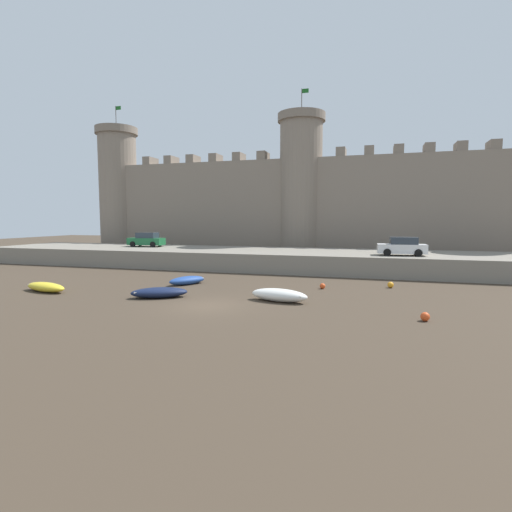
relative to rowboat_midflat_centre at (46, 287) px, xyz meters
name	(u,v)px	position (x,y,z in m)	size (l,w,h in m)	color
ground_plane	(208,306)	(12.56, -0.92, -0.33)	(160.00, 160.00, 0.00)	#423528
quay_road	(281,259)	(12.56, 17.52, 0.56)	(65.57, 10.00, 1.78)	gray
castle	(301,198)	(12.55, 28.45, 7.24)	(59.47, 5.90, 20.98)	gray
rowboat_midflat_centre	(46,287)	(0.00, 0.00, 0.00)	(3.93, 2.03, 0.63)	yellow
rowboat_foreground_centre	(159,292)	(8.62, 0.35, 0.01)	(3.76, 2.83, 0.66)	#141E3D
rowboat_foreground_right	(279,295)	(16.21, 1.41, 0.07)	(3.82, 1.97, 0.78)	silver
rowboat_near_channel_right	(187,280)	(8.01, 5.53, 0.00)	(2.56, 3.17, 0.63)	#234793
mooring_buoy_off_centre	(391,285)	(22.87, 8.39, -0.11)	(0.44, 0.44, 0.44)	orange
mooring_buoy_mid_mud	(425,317)	(24.16, -1.09, -0.11)	(0.44, 0.44, 0.44)	#E04C1E
mooring_buoy_near_channel	(323,286)	(18.18, 6.57, -0.13)	(0.40, 0.40, 0.40)	#E04C1E
car_quay_centre_west	(402,247)	(24.01, 15.37, 2.22)	(4.19, 2.05, 1.62)	silver
car_quay_west	(147,240)	(-3.74, 18.80, 2.22)	(4.19, 2.05, 1.62)	#1E6638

